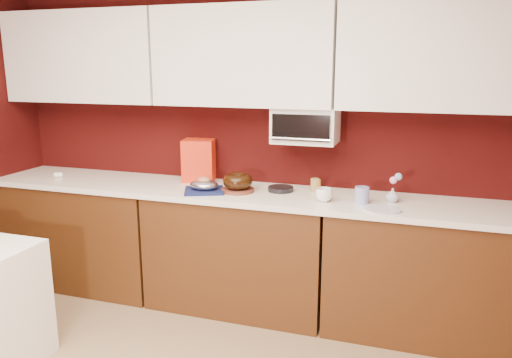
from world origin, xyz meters
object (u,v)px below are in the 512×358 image
object	(u,v)px
toaster_oven	(306,125)
flower_vase	(392,194)
foil_ham_nest	(204,185)
blue_jar	(362,195)
coffee_mug	(324,193)
bundt_cake	(238,181)
pandoro_box	(199,160)

from	to	relation	value
toaster_oven	flower_vase	size ratio (longest dim) A/B	4.21
foil_ham_nest	blue_jar	distance (m)	1.11
foil_ham_nest	coffee_mug	xyz separation A→B (m)	(0.86, 0.02, -0.00)
toaster_oven	coffee_mug	xyz separation A→B (m)	(0.19, -0.26, -0.42)
foil_ham_nest	bundt_cake	bearing A→B (deg)	20.36
toaster_oven	bundt_cake	size ratio (longest dim) A/B	2.10
foil_ham_nest	pandoro_box	bearing A→B (deg)	119.32
foil_ham_nest	pandoro_box	size ratio (longest dim) A/B	0.64
bundt_cake	flower_vase	bearing A→B (deg)	3.32
coffee_mug	blue_jar	size ratio (longest dim) A/B	0.97
bundt_cake	blue_jar	distance (m)	0.89
toaster_oven	foil_ham_nest	size ratio (longest dim) A/B	2.17
bundt_cake	blue_jar	size ratio (longest dim) A/B	1.92
bundt_cake	flower_vase	distance (m)	1.08
bundt_cake	pandoro_box	bearing A→B (deg)	149.12
pandoro_box	coffee_mug	size ratio (longest dim) A/B	2.99
pandoro_box	flower_vase	xyz separation A→B (m)	(1.48, -0.18, -0.11)
foil_ham_nest	blue_jar	bearing A→B (deg)	2.11
foil_ham_nest	blue_jar	size ratio (longest dim) A/B	1.86
coffee_mug	foil_ham_nest	bearing A→B (deg)	-178.91
coffee_mug	flower_vase	size ratio (longest dim) A/B	1.02
pandoro_box	toaster_oven	bearing A→B (deg)	-15.87
blue_jar	bundt_cake	bearing A→B (deg)	177.23
pandoro_box	flower_vase	world-z (taller)	pandoro_box
toaster_oven	flower_vase	xyz separation A→B (m)	(0.63, -0.13, -0.42)
foil_ham_nest	coffee_mug	bearing A→B (deg)	1.09
toaster_oven	blue_jar	size ratio (longest dim) A/B	4.02
bundt_cake	pandoro_box	size ratio (longest dim) A/B	0.66
toaster_oven	bundt_cake	xyz separation A→B (m)	(-0.45, -0.20, -0.39)
coffee_mug	bundt_cake	bearing A→B (deg)	173.97
foil_ham_nest	flower_vase	distance (m)	1.31
toaster_oven	coffee_mug	size ratio (longest dim) A/B	4.13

